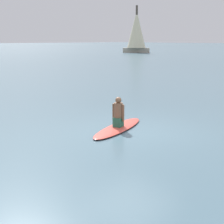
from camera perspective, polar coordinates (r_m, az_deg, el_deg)
name	(u,v)px	position (r m, az deg, el deg)	size (l,w,h in m)	color
ground_plane	(132,131)	(10.86, 3.35, -3.06)	(400.00, 400.00, 0.00)	slate
surfboard	(118,128)	(11.04, 1.03, -2.57)	(2.99, 0.72, 0.08)	#D84C3F
person_paddler	(118,113)	(10.93, 1.04, -0.21)	(0.41, 0.38, 0.94)	#26664C
sailboat_far_left	(137,31)	(72.16, 4.03, 13.07)	(5.23, 5.23, 9.27)	#B2A893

